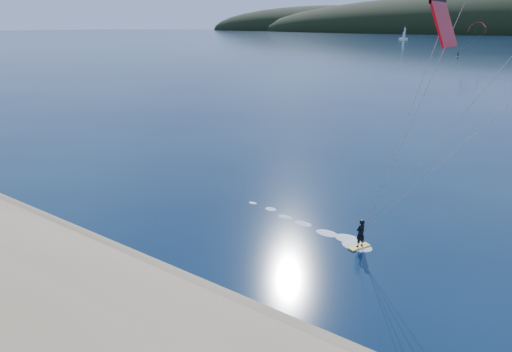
# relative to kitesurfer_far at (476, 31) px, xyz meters

# --- Properties ---
(ground) EXTENTS (1800.00, 1800.00, 0.00)m
(ground) POSITION_rel_kitesurfer_far_xyz_m (17.94, -195.35, -10.32)
(ground) COLOR #061533
(ground) RESTS_ON ground
(wet_sand) EXTENTS (220.00, 2.50, 0.10)m
(wet_sand) POSITION_rel_kitesurfer_far_xyz_m (17.94, -190.85, -10.27)
(wet_sand) COLOR #80684A
(wet_sand) RESTS_ON ground
(kitesurfer_far) EXTENTS (10.74, 4.85, 12.58)m
(kitesurfer_far) POSITION_rel_kitesurfer_far_xyz_m (0.00, 0.00, 0.00)
(kitesurfer_far) COLOR gold
(kitesurfer_far) RESTS_ON ground
(sailboat) EXTENTS (8.09, 5.02, 11.25)m
(sailboat) POSITION_rel_kitesurfer_far_xyz_m (-92.32, 201.29, -9.49)
(sailboat) COLOR white
(sailboat) RESTS_ON ground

